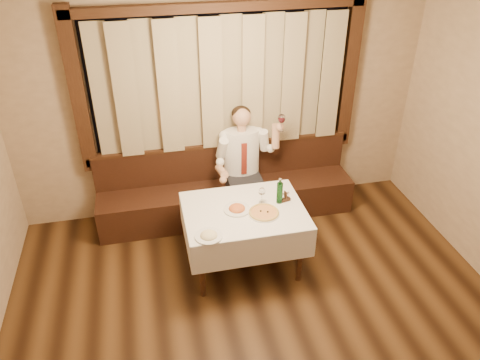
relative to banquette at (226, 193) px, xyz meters
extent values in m
cube|color=silver|center=(0.00, -2.72, 2.49)|extent=(5.00, 6.00, 0.01)
cube|color=tan|center=(0.00, 0.28, 1.09)|extent=(5.00, 0.01, 2.80)
cube|color=black|center=(0.00, 0.26, 1.39)|extent=(3.00, 0.02, 1.60)
cube|color=orange|center=(-0.70, 0.25, 1.09)|extent=(0.50, 0.01, 0.40)
cube|color=black|center=(0.00, 0.22, 0.54)|extent=(3.30, 0.12, 0.10)
cube|color=black|center=(0.00, 0.22, 2.24)|extent=(3.30, 0.12, 0.10)
cube|color=black|center=(-1.60, 0.22, 1.39)|extent=(0.16, 0.12, 1.90)
cube|color=black|center=(1.60, 0.22, 1.39)|extent=(0.16, 0.12, 1.90)
cube|color=#847055|center=(0.00, 0.16, 1.39)|extent=(2.90, 0.08, 1.55)
cube|color=black|center=(0.00, -0.04, -0.09)|extent=(3.20, 0.60, 0.45)
cube|color=black|center=(0.00, 0.20, 0.36)|extent=(3.20, 0.12, 0.45)
cube|color=black|center=(0.00, 0.20, 0.61)|extent=(3.20, 0.14, 0.04)
cylinder|color=black|center=(-0.52, -1.39, 0.04)|extent=(0.06, 0.06, 0.71)
cylinder|color=black|center=(0.52, -1.39, 0.04)|extent=(0.06, 0.06, 0.71)
cylinder|color=black|center=(-0.52, -0.65, 0.04)|extent=(0.06, 0.06, 0.71)
cylinder|color=black|center=(0.52, -0.65, 0.04)|extent=(0.06, 0.06, 0.71)
cube|color=black|center=(0.00, -1.02, 0.42)|extent=(1.20, 0.90, 0.04)
cube|color=white|center=(0.00, -1.02, 0.44)|extent=(1.26, 0.96, 0.01)
cube|color=white|center=(0.00, -1.50, 0.27)|extent=(1.26, 0.01, 0.35)
cube|color=white|center=(0.00, -0.54, 0.27)|extent=(1.26, 0.01, 0.35)
cube|color=white|center=(-0.63, -1.02, 0.27)|extent=(0.01, 0.96, 0.35)
cube|color=white|center=(0.63, -1.02, 0.27)|extent=(0.01, 0.96, 0.35)
cylinder|color=white|center=(0.18, -1.14, 0.45)|extent=(0.33, 0.33, 0.01)
cylinder|color=#C1481D|center=(0.18, -1.14, 0.46)|extent=(0.30, 0.30, 0.01)
torus|color=tan|center=(0.18, -1.14, 0.46)|extent=(0.31, 0.31, 0.02)
sphere|color=black|center=(0.15, -1.12, 0.47)|extent=(0.02, 0.02, 0.02)
sphere|color=black|center=(0.22, -1.15, 0.47)|extent=(0.02, 0.02, 0.02)
cylinder|color=white|center=(-0.08, -1.01, 0.45)|extent=(0.28, 0.28, 0.02)
ellipsoid|color=#B44F1C|center=(-0.08, -1.01, 0.50)|extent=(0.18, 0.18, 0.08)
cylinder|color=white|center=(-0.44, -1.39, 0.45)|extent=(0.27, 0.27, 0.02)
ellipsoid|color=beige|center=(-0.44, -1.39, 0.50)|extent=(0.17, 0.17, 0.08)
cylinder|color=#0E4215|center=(0.40, -0.97, 0.57)|extent=(0.06, 0.06, 0.24)
cylinder|color=#0E4215|center=(0.40, -0.97, 0.70)|extent=(0.03, 0.03, 0.06)
cylinder|color=silver|center=(0.40, -0.97, 0.74)|extent=(0.03, 0.03, 0.01)
cylinder|color=white|center=(0.21, -0.95, 0.45)|extent=(0.06, 0.06, 0.01)
cylinder|color=white|center=(0.21, -0.95, 0.50)|extent=(0.01, 0.01, 0.10)
ellipsoid|color=white|center=(0.21, -0.95, 0.60)|extent=(0.07, 0.07, 0.09)
cube|color=black|center=(0.47, -0.96, 0.46)|extent=(0.11, 0.07, 0.04)
cube|color=black|center=(0.47, -0.96, 0.52)|extent=(0.02, 0.05, 0.08)
cylinder|color=white|center=(0.44, -0.96, 0.50)|extent=(0.03, 0.03, 0.06)
cylinder|color=silver|center=(0.44, -0.96, 0.54)|extent=(0.03, 0.03, 0.01)
cylinder|color=white|center=(0.50, -0.95, 0.50)|extent=(0.03, 0.03, 0.06)
cylinder|color=silver|center=(0.50, -0.95, 0.54)|extent=(0.03, 0.03, 0.01)
cube|color=black|center=(0.20, -0.17, 0.22)|extent=(0.42, 0.47, 0.17)
cube|color=black|center=(0.08, -0.40, -0.09)|extent=(0.11, 0.12, 0.45)
cube|color=black|center=(0.31, -0.40, -0.09)|extent=(0.11, 0.12, 0.45)
ellipsoid|color=white|center=(0.20, -0.01, 0.59)|extent=(0.44, 0.27, 0.56)
cube|color=maroon|center=(0.20, -0.15, 0.56)|extent=(0.07, 0.01, 0.42)
cylinder|color=tan|center=(0.20, -0.01, 0.91)|extent=(0.10, 0.10, 0.08)
sphere|color=tan|center=(0.20, -0.01, 1.04)|extent=(0.22, 0.22, 0.22)
ellipsoid|color=black|center=(0.20, 0.02, 1.08)|extent=(0.22, 0.22, 0.17)
sphere|color=white|center=(-0.01, -0.01, 0.82)|extent=(0.14, 0.14, 0.14)
sphere|color=white|center=(0.41, -0.01, 0.82)|extent=(0.14, 0.14, 0.14)
sphere|color=tan|center=(-0.11, -0.44, 0.47)|extent=(0.09, 0.09, 0.09)
sphere|color=tan|center=(0.62, -0.19, 0.95)|extent=(0.10, 0.10, 0.10)
cylinder|color=white|center=(0.62, -0.22, 0.99)|extent=(0.01, 0.01, 0.11)
ellipsoid|color=white|center=(0.62, -0.22, 1.08)|extent=(0.09, 0.09, 0.11)
ellipsoid|color=#4C070F|center=(0.62, -0.22, 1.06)|extent=(0.07, 0.07, 0.06)
camera|label=1|loc=(-0.91, -4.92, 3.28)|focal=35.00mm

